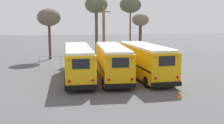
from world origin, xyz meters
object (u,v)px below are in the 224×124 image
at_px(bare_tree_2, 49,18).
at_px(utility_pole, 104,33).
at_px(school_bus_1, 112,61).
at_px(bare_tree_1, 140,21).
at_px(school_bus_0, 78,62).
at_px(traffic_cone, 180,93).
at_px(school_bus_2, 145,60).
at_px(bare_tree_3, 96,6).
at_px(bare_tree_0, 130,5).

bearing_deg(bare_tree_2, utility_pole, -23.36).
xyz_separation_m(school_bus_1, bare_tree_1, (6.48, 13.83, 3.59)).
relative_size(school_bus_0, traffic_cone, 15.47).
distance_m(school_bus_2, traffic_cone, 7.33).
bearing_deg(bare_tree_3, bare_tree_2, 170.20).
relative_size(school_bus_1, utility_pole, 1.41).
height_order(school_bus_0, bare_tree_2, bare_tree_2).
relative_size(utility_pole, bare_tree_3, 0.85).
xyz_separation_m(school_bus_0, bare_tree_1, (9.63, 13.65, 3.61)).
xyz_separation_m(school_bus_1, bare_tree_0, (6.18, 18.88, 6.10)).
height_order(utility_pole, bare_tree_3, bare_tree_3).
xyz_separation_m(bare_tree_0, bare_tree_2, (-12.54, -4.27, -2.02)).
distance_m(school_bus_0, bare_tree_2, 15.34).
xyz_separation_m(school_bus_2, traffic_cone, (0.47, -7.19, -1.35)).
relative_size(school_bus_0, utility_pole, 1.44).
xyz_separation_m(school_bus_0, school_bus_1, (3.15, -0.17, 0.02)).
relative_size(bare_tree_2, bare_tree_3, 0.81).
bearing_deg(utility_pole, school_bus_1, -94.17).
distance_m(utility_pole, bare_tree_0, 9.94).
distance_m(bare_tree_0, bare_tree_1, 5.64).
distance_m(bare_tree_2, traffic_cone, 24.65).
height_order(school_bus_1, school_bus_2, school_bus_2).
relative_size(school_bus_2, bare_tree_0, 1.13).
height_order(school_bus_0, school_bus_1, school_bus_1).
xyz_separation_m(school_bus_0, traffic_cone, (6.77, -7.46, -1.32)).
distance_m(school_bus_2, bare_tree_1, 14.75).
relative_size(school_bus_1, bare_tree_2, 1.49).
height_order(school_bus_0, bare_tree_3, bare_tree_3).
height_order(school_bus_0, bare_tree_0, bare_tree_0).
relative_size(bare_tree_0, bare_tree_1, 1.42).
relative_size(school_bus_2, bare_tree_2, 1.46).
bearing_deg(bare_tree_0, bare_tree_1, -86.61).
bearing_deg(school_bus_1, school_bus_0, 176.84).
height_order(bare_tree_2, bare_tree_3, bare_tree_3).
bearing_deg(bare_tree_3, bare_tree_1, 3.02).
relative_size(school_bus_2, traffic_cone, 14.98).
xyz_separation_m(utility_pole, bare_tree_0, (5.34, 7.38, 3.97)).
relative_size(school_bus_2, bare_tree_1, 1.61).
relative_size(school_bus_0, bare_tree_0, 1.16).
bearing_deg(bare_tree_3, school_bus_1, -90.42).
relative_size(school_bus_0, school_bus_2, 1.03).
xyz_separation_m(bare_tree_2, bare_tree_3, (6.45, -1.12, 1.59)).
distance_m(school_bus_0, school_bus_2, 6.31).
relative_size(utility_pole, bare_tree_0, 0.81).
xyz_separation_m(school_bus_2, bare_tree_1, (3.33, 13.92, 3.57)).
distance_m(school_bus_1, bare_tree_1, 15.69).
relative_size(bare_tree_0, traffic_cone, 13.28).
distance_m(utility_pole, bare_tree_1, 6.28).
height_order(school_bus_0, school_bus_2, school_bus_2).
xyz_separation_m(school_bus_1, traffic_cone, (3.62, -7.28, -1.33)).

